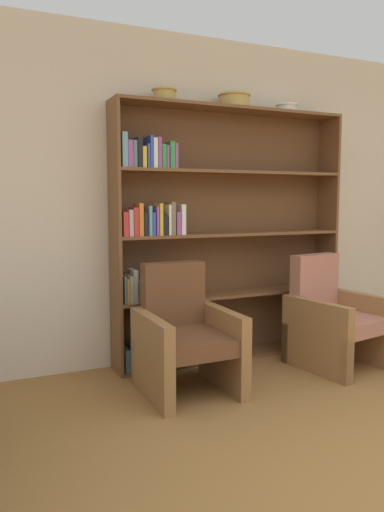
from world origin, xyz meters
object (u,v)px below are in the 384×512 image
bowl_sage (164,94)px  bowl_cream (234,100)px  bowl_brass (286,108)px  armchair_leather (185,338)px  armchair_cushioned (334,319)px  bookshelf (209,242)px

bowl_sage → bowl_cream: 0.63m
bowl_sage → bowl_brass: (1.16, 0.00, -0.02)m
bowl_brass → armchair_leather: bearing=-155.7°
bowl_cream → bowl_brass: bowl_cream is taller
armchair_cushioned → bookshelf: bearing=-43.1°
bowl_brass → armchair_cushioned: bowl_brass is taller
bowl_sage → bowl_brass: size_ratio=1.02×
bowl_cream → bowl_brass: bearing=0.0°
bowl_brass → armchair_leather: size_ratio=0.22×
bowl_sage → bowl_brass: bearing=0.0°
bowl_cream → armchair_cushioned: 2.02m
bowl_cream → armchair_cushioned: bowl_cream is taller
bowl_sage → bowl_cream: bowl_cream is taller
bookshelf → bowl_sage: size_ratio=10.58×
bowl_brass → bowl_sage: bearing=180.0°
bowl_cream → armchair_cushioned: (0.66, -0.56, -1.83)m
bowl_cream → armchair_cushioned: bearing=-40.3°
bowl_brass → armchair_leather: (-1.23, -0.56, -1.81)m
bowl_cream → armchair_leather: bowl_cream is taller
bookshelf → bowl_sage: 1.25m
bowl_sage → bowl_cream: size_ratio=0.73×
bookshelf → armchair_cushioned: bookshelf is taller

